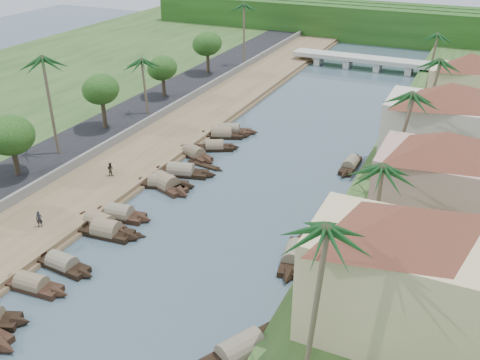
% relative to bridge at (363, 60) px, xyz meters
% --- Properties ---
extents(ground, '(220.00, 220.00, 0.00)m').
position_rel_bridge_xyz_m(ground, '(-0.00, -72.00, -1.72)').
color(ground, '#3E535E').
rests_on(ground, ground).
extents(left_bank, '(10.00, 180.00, 0.80)m').
position_rel_bridge_xyz_m(left_bank, '(-16.00, -52.00, -1.32)').
color(left_bank, brown).
rests_on(left_bank, ground).
extents(right_bank, '(16.00, 180.00, 1.20)m').
position_rel_bridge_xyz_m(right_bank, '(19.00, -52.00, -1.12)').
color(right_bank, '#27431B').
rests_on(right_bank, ground).
extents(road, '(8.00, 180.00, 1.40)m').
position_rel_bridge_xyz_m(road, '(-24.50, -52.00, -1.02)').
color(road, black).
rests_on(road, ground).
extents(retaining_wall, '(0.40, 180.00, 1.10)m').
position_rel_bridge_xyz_m(retaining_wall, '(-20.20, -52.00, -0.37)').
color(retaining_wall, slate).
rests_on(retaining_wall, left_bank).
extents(treeline, '(120.00, 14.00, 8.00)m').
position_rel_bridge_xyz_m(treeline, '(-0.00, 28.00, 2.28)').
color(treeline, '#1A3E10').
rests_on(treeline, ground).
extents(bridge, '(28.00, 4.00, 2.40)m').
position_rel_bridge_xyz_m(bridge, '(0.00, 0.00, 0.00)').
color(bridge, '#ADAEA3').
rests_on(bridge, ground).
extents(building_near, '(14.85, 14.85, 10.20)m').
position_rel_bridge_xyz_m(building_near, '(18.99, -74.00, 4.66)').
color(building_near, beige).
rests_on(building_near, right_bank).
extents(building_mid, '(14.11, 14.11, 9.70)m').
position_rel_bridge_xyz_m(building_mid, '(19.99, -58.00, 4.41)').
color(building_mid, tan).
rests_on(building_mid, right_bank).
extents(building_far, '(15.59, 15.59, 10.20)m').
position_rel_bridge_xyz_m(building_far, '(18.99, -44.00, 4.66)').
color(building_far, beige).
rests_on(building_far, right_bank).
extents(building_distant, '(12.62, 12.62, 9.20)m').
position_rel_bridge_xyz_m(building_distant, '(19.99, -24.00, 4.16)').
color(building_distant, beige).
rests_on(building_distant, right_bank).
extents(sampan_2, '(7.52, 2.02, 1.99)m').
position_rel_bridge_xyz_m(sampan_2, '(-9.00, -80.16, -1.31)').
color(sampan_2, black).
rests_on(sampan_2, ground).
extents(sampan_3, '(7.52, 2.14, 2.03)m').
position_rel_bridge_xyz_m(sampan_3, '(-8.69, -76.82, -1.31)').
color(sampan_3, black).
rests_on(sampan_3, ground).
extents(sampan_4, '(8.04, 2.83, 2.24)m').
position_rel_bridge_xyz_m(sampan_4, '(-10.03, -69.89, -1.31)').
color(sampan_4, black).
rests_on(sampan_4, ground).
extents(sampan_5, '(7.61, 2.48, 2.37)m').
position_rel_bridge_xyz_m(sampan_5, '(-8.49, -70.79, -1.30)').
color(sampan_5, black).
rests_on(sampan_5, ground).
extents(sampan_6, '(7.61, 2.61, 2.23)m').
position_rel_bridge_xyz_m(sampan_6, '(-9.26, -67.63, -1.31)').
color(sampan_6, black).
rests_on(sampan_6, ground).
extents(sampan_7, '(8.39, 3.65, 2.19)m').
position_rel_bridge_xyz_m(sampan_7, '(-9.09, -59.86, -1.31)').
color(sampan_7, black).
rests_on(sampan_7, ground).
extents(sampan_8, '(8.27, 4.66, 2.47)m').
position_rel_bridge_xyz_m(sampan_8, '(-8.59, -59.87, -1.30)').
color(sampan_8, black).
rests_on(sampan_8, ground).
extents(sampan_9, '(9.13, 3.92, 2.26)m').
position_rel_bridge_xyz_m(sampan_9, '(-8.60, -56.39, -1.31)').
color(sampan_9, black).
rests_on(sampan_9, ground).
extents(sampan_10, '(7.89, 4.51, 2.17)m').
position_rel_bridge_xyz_m(sampan_10, '(-9.79, -51.09, -1.31)').
color(sampan_10, black).
rests_on(sampan_10, ground).
extents(sampan_11, '(6.80, 4.46, 2.01)m').
position_rel_bridge_xyz_m(sampan_11, '(-8.35, -48.11, -1.31)').
color(sampan_11, black).
rests_on(sampan_11, ground).
extents(sampan_12, '(8.58, 3.84, 2.04)m').
position_rel_bridge_xyz_m(sampan_12, '(-9.18, -41.93, -1.31)').
color(sampan_12, black).
rests_on(sampan_12, ground).
extents(sampan_13, '(8.26, 4.52, 2.24)m').
position_rel_bridge_xyz_m(sampan_13, '(-9.46, -43.74, -1.31)').
color(sampan_13, black).
rests_on(sampan_13, ground).
extents(sampan_14, '(6.06, 9.21, 2.29)m').
position_rel_bridge_xyz_m(sampan_14, '(9.91, -79.65, -1.30)').
color(sampan_14, black).
rests_on(sampan_14, ground).
extents(sampan_15, '(2.92, 8.47, 2.23)m').
position_rel_bridge_xyz_m(sampan_15, '(9.50, -67.15, -1.31)').
color(sampan_15, black).
rests_on(sampan_15, ground).
extents(sampan_16, '(1.71, 7.63, 1.90)m').
position_rel_bridge_xyz_m(sampan_16, '(9.26, -45.96, -1.32)').
color(sampan_16, black).
rests_on(sampan_16, ground).
extents(canoe_1, '(5.10, 2.43, 0.83)m').
position_rel_bridge_xyz_m(canoe_1, '(-7.09, -70.41, -1.62)').
color(canoe_1, black).
rests_on(canoe_1, ground).
extents(canoe_2, '(5.61, 1.58, 0.81)m').
position_rel_bridge_xyz_m(canoe_2, '(-7.12, -53.14, -1.62)').
color(canoe_2, black).
rests_on(canoe_2, ground).
extents(palm_0, '(3.20, 3.20, 12.74)m').
position_rel_bridge_xyz_m(palm_0, '(15.00, -80.12, 10.38)').
color(palm_0, brown).
rests_on(palm_0, ground).
extents(palm_1, '(3.20, 3.20, 10.44)m').
position_rel_bridge_xyz_m(palm_1, '(16.00, -65.88, 8.16)').
color(palm_1, brown).
rests_on(palm_1, ground).
extents(palm_2, '(3.20, 3.20, 12.31)m').
position_rel_bridge_xyz_m(palm_2, '(15.00, -51.91, 9.99)').
color(palm_2, brown).
rests_on(palm_2, ground).
extents(palm_3, '(3.20, 3.20, 11.93)m').
position_rel_bridge_xyz_m(palm_3, '(16.00, -35.32, 9.62)').
color(palm_3, brown).
rests_on(palm_3, ground).
extents(palm_5, '(3.20, 3.20, 13.39)m').
position_rel_bridge_xyz_m(palm_5, '(-24.00, -59.86, 11.21)').
color(palm_5, brown).
rests_on(palm_5, ground).
extents(palm_6, '(3.20, 3.20, 9.48)m').
position_rel_bridge_xyz_m(palm_6, '(-22.00, -43.13, 7.44)').
color(palm_6, brown).
rests_on(palm_6, ground).
extents(palm_7, '(3.20, 3.20, 11.29)m').
position_rel_bridge_xyz_m(palm_7, '(14.00, -15.88, 8.99)').
color(palm_7, brown).
rests_on(palm_7, ground).
extents(palm_8, '(3.20, 3.20, 12.78)m').
position_rel_bridge_xyz_m(palm_8, '(-20.50, -11.86, 10.62)').
color(palm_8, brown).
rests_on(palm_8, ground).
extents(tree_2, '(5.26, 5.26, 6.94)m').
position_rel_bridge_xyz_m(tree_2, '(-24.00, -66.41, 4.39)').
color(tree_2, '#493C29').
rests_on(tree_2, ground).
extents(tree_3, '(4.73, 4.73, 7.44)m').
position_rel_bridge_xyz_m(tree_3, '(-24.00, -50.45, 5.07)').
color(tree_3, '#493C29').
rests_on(tree_3, ground).
extents(tree_4, '(4.41, 4.41, 6.44)m').
position_rel_bridge_xyz_m(tree_4, '(-24.00, -35.24, 4.22)').
color(tree_4, '#493C29').
rests_on(tree_4, ground).
extents(tree_5, '(4.91, 4.91, 7.37)m').
position_rel_bridge_xyz_m(tree_5, '(-24.00, -20.09, 4.94)').
color(tree_5, '#493C29').
rests_on(tree_5, ground).
extents(person_near, '(0.72, 0.67, 1.65)m').
position_rel_bridge_xyz_m(person_near, '(-14.43, -73.27, -0.10)').
color(person_near, '#212228').
rests_on(person_near, left_bank).
extents(person_far, '(0.79, 0.62, 1.63)m').
position_rel_bridge_xyz_m(person_far, '(-15.07, -61.25, -0.11)').
color(person_far, '#312F22').
rests_on(person_far, left_bank).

